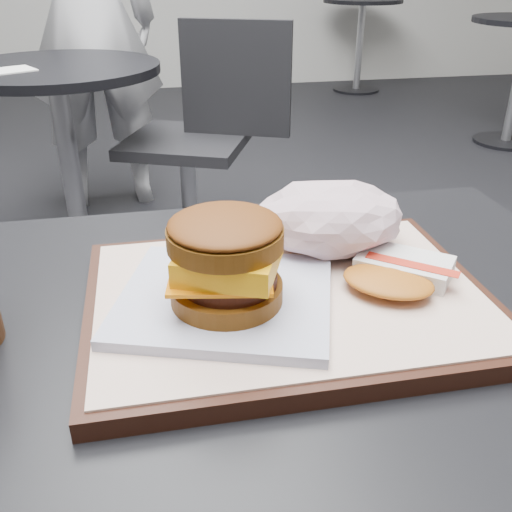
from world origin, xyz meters
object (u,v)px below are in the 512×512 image
object	(u,v)px
serving_tray	(288,300)
hash_brown	(397,272)
crumpled_wrapper	(330,218)
neighbor_table	(63,124)
customer_table	(243,478)
breakfast_sandwich	(226,269)
neighbor_chair	(204,128)
patron	(87,19)

from	to	relation	value
serving_tray	hash_brown	bearing A→B (deg)	-1.81
crumpled_wrapper	neighbor_table	bearing A→B (deg)	106.92
serving_tray	neighbor_table	size ratio (longest dim) A/B	0.51
hash_brown	neighbor_table	size ratio (longest dim) A/B	0.18
customer_table	crumpled_wrapper	xyz separation A→B (m)	(0.12, 0.11, 0.24)
breakfast_sandwich	hash_brown	xyz separation A→B (m)	(0.17, 0.01, -0.03)
neighbor_table	serving_tray	bearing A→B (deg)	-76.03
customer_table	neighbor_table	xyz separation A→B (m)	(-0.35, 1.65, -0.03)
hash_brown	crumpled_wrapper	bearing A→B (deg)	116.95
breakfast_sandwich	neighbor_chair	world-z (taller)	breakfast_sandwich
customer_table	neighbor_table	bearing A→B (deg)	101.98
customer_table	hash_brown	world-z (taller)	hash_brown
crumpled_wrapper	neighbor_chair	bearing A→B (deg)	89.14
breakfast_sandwich	neighbor_chair	distance (m)	1.67
neighbor_table	patron	size ratio (longest dim) A/B	0.45
breakfast_sandwich	patron	size ratio (longest dim) A/B	0.14
hash_brown	patron	distance (m)	2.30
neighbor_table	patron	bearing A→B (deg)	83.13
crumpled_wrapper	neighbor_table	world-z (taller)	crumpled_wrapper
breakfast_sandwich	crumpled_wrapper	world-z (taller)	breakfast_sandwich
customer_table	serving_tray	size ratio (longest dim) A/B	2.11
crumpled_wrapper	neighbor_chair	world-z (taller)	neighbor_chair
customer_table	hash_brown	xyz separation A→B (m)	(0.16, 0.03, 0.22)
customer_table	neighbor_table	world-z (taller)	customer_table
hash_brown	neighbor_table	bearing A→B (deg)	107.47
customer_table	hash_brown	bearing A→B (deg)	10.58
customer_table	serving_tray	bearing A→B (deg)	32.54
breakfast_sandwich	patron	xyz separation A→B (m)	(-0.26, 2.27, 0.00)
customer_table	neighbor_chair	xyz separation A→B (m)	(0.14, 1.65, -0.07)
neighbor_chair	patron	world-z (taller)	patron
crumpled_wrapper	patron	xyz separation A→B (m)	(-0.39, 2.18, 0.01)
serving_tray	neighbor_chair	bearing A→B (deg)	86.87
customer_table	breakfast_sandwich	world-z (taller)	breakfast_sandwich
serving_tray	neighbor_chair	distance (m)	1.64
serving_tray	patron	size ratio (longest dim) A/B	0.23
neighbor_table	breakfast_sandwich	bearing A→B (deg)	-78.22
serving_tray	breakfast_sandwich	size ratio (longest dim) A/B	1.63
breakfast_sandwich	hash_brown	size ratio (longest dim) A/B	1.72
serving_tray	neighbor_table	xyz separation A→B (m)	(-0.40, 1.62, -0.23)
serving_tray	crumpled_wrapper	xyz separation A→B (m)	(0.07, 0.08, 0.05)
breakfast_sandwich	crumpled_wrapper	bearing A→B (deg)	37.52
crumpled_wrapper	neighbor_table	distance (m)	1.63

